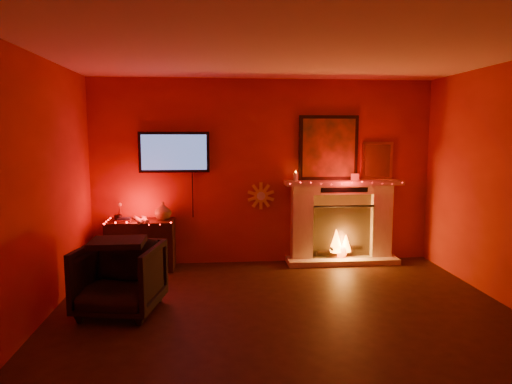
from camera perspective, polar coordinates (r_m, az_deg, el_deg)
The scene contains 6 objects.
room at distance 4.26m, azimuth 4.77°, elevation -0.31°, with size 5.00×5.00×5.00m.
fireplace at distance 6.91m, azimuth 10.58°, elevation -2.72°, with size 1.72×0.40×2.18m.
tv at distance 6.63m, azimuth -10.18°, elevation 4.90°, with size 1.00×0.07×1.24m.
sunburst_clock at distance 6.73m, azimuth 0.62°, elevation -0.49°, with size 0.40×0.03×0.40m.
console_table at distance 6.67m, azimuth -14.08°, elevation -6.17°, with size 0.92×0.54×0.96m.
armchair at distance 5.16m, azimuth -16.64°, elevation -10.32°, with size 0.80×0.83×0.75m, color black.
Camera 1 is at (-0.74, -4.15, 1.91)m, focal length 32.00 mm.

